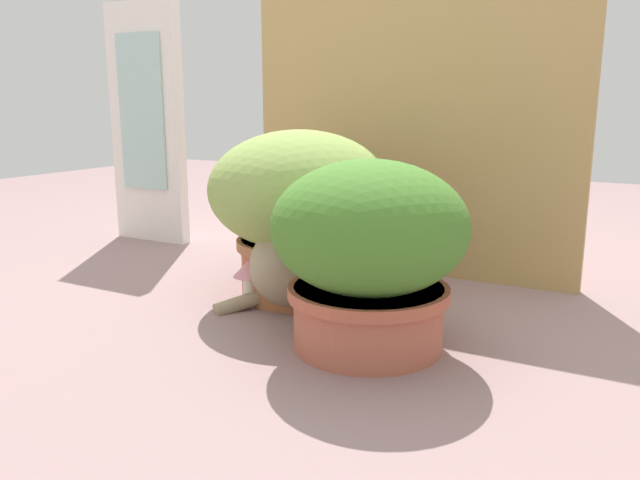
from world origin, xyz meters
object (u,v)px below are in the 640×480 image
at_px(cat, 307,258).
at_px(leafy_planter, 369,249).
at_px(grass_planter, 300,205).
at_px(mushroom_ornament_pink, 249,273).
at_px(mushroom_ornament_red, 318,277).

bearing_deg(cat, leafy_planter, -35.45).
relative_size(grass_planter, leafy_planter, 1.16).
height_order(leafy_planter, mushroom_ornament_pink, leafy_planter).
relative_size(leafy_planter, mushroom_ornament_red, 3.39).
distance_m(cat, mushroom_ornament_pink, 0.15).
relative_size(leafy_planter, mushroom_ornament_pink, 3.33).
height_order(grass_planter, mushroom_ornament_pink, grass_planter).
distance_m(mushroom_ornament_pink, mushroom_ornament_red, 0.17).
bearing_deg(mushroom_ornament_pink, cat, 30.55).
bearing_deg(grass_planter, cat, -48.24).
distance_m(leafy_planter, cat, 0.31).
xyz_separation_m(grass_planter, leafy_planter, (0.30, -0.24, -0.03)).
height_order(leafy_planter, cat, leafy_planter).
xyz_separation_m(cat, mushroom_ornament_red, (0.03, -0.01, -0.04)).
relative_size(cat, mushroom_ornament_pink, 2.75).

